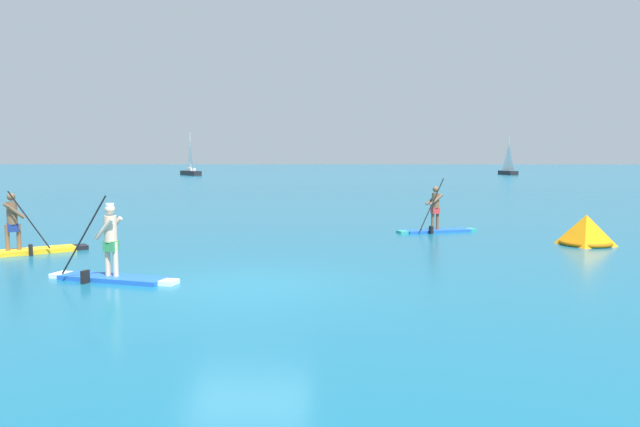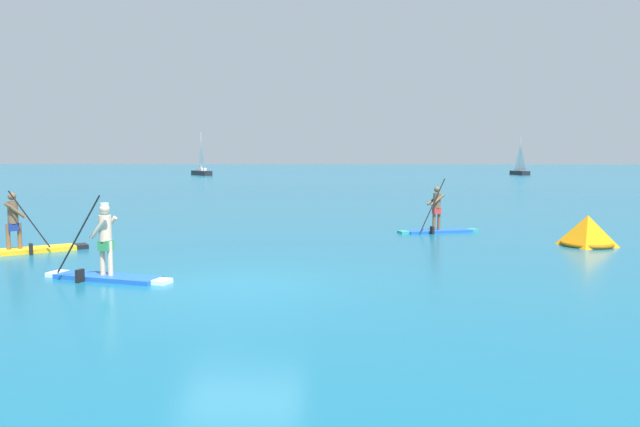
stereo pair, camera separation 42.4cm
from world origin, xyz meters
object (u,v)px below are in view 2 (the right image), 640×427
(paddleboarder_far_right, at_px, (437,221))
(race_marker_buoy, at_px, (587,233))
(paddleboarder_near_left, at_px, (21,243))
(sailboat_right_horizon, at_px, (520,170))
(paddleboarder_mid_center, at_px, (106,262))
(sailboat_left_horizon, at_px, (201,170))

(paddleboarder_far_right, xyz_separation_m, race_marker_buoy, (4.00, -2.90, 0.01))
(paddleboarder_near_left, relative_size, sailboat_right_horizon, 0.52)
(paddleboarder_far_right, bearing_deg, paddleboarder_near_left, 6.04)
(paddleboarder_mid_center, bearing_deg, race_marker_buoy, -140.69)
(sailboat_left_horizon, bearing_deg, paddleboarder_near_left, 153.97)
(race_marker_buoy, bearing_deg, paddleboarder_far_right, 144.09)
(paddleboarder_near_left, distance_m, sailboat_left_horizon, 71.95)
(sailboat_left_horizon, bearing_deg, paddleboarder_mid_center, 156.32)
(sailboat_left_horizon, xyz_separation_m, sailboat_right_horizon, (47.84, 5.10, -0.10))
(paddleboarder_mid_center, xyz_separation_m, race_marker_buoy, (12.15, 5.61, 0.01))
(paddleboarder_mid_center, bearing_deg, paddleboarder_near_left, -25.92)
(paddleboarder_near_left, height_order, paddleboarder_far_right, paddleboarder_far_right)
(sailboat_right_horizon, bearing_deg, paddleboarder_far_right, -25.89)
(paddleboarder_near_left, bearing_deg, sailboat_left_horizon, 64.50)
(paddleboarder_near_left, height_order, race_marker_buoy, paddleboarder_near_left)
(paddleboarder_mid_center, bearing_deg, sailboat_left_horizon, -61.96)
(paddleboarder_near_left, xyz_separation_m, paddleboarder_mid_center, (3.82, -3.26, 0.09))
(paddleboarder_mid_center, bearing_deg, paddleboarder_far_right, -119.26)
(paddleboarder_mid_center, height_order, sailboat_right_horizon, sailboat_right_horizon)
(paddleboarder_near_left, relative_size, sailboat_left_horizon, 0.47)
(paddleboarder_near_left, distance_m, race_marker_buoy, 16.15)
(paddleboarder_mid_center, height_order, paddleboarder_far_right, paddleboarder_far_right)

